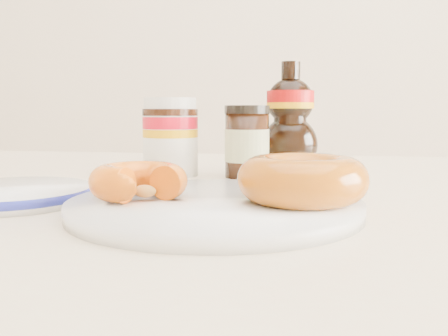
% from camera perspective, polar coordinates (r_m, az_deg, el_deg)
% --- Properties ---
extents(dining_table, '(1.40, 0.90, 0.75)m').
position_cam_1_polar(dining_table, '(0.60, 8.02, -10.20)').
color(dining_table, beige).
rests_on(dining_table, ground).
extents(plate, '(0.26, 0.26, 0.01)m').
position_cam_1_polar(plate, '(0.44, -1.06, -4.36)').
color(plate, white).
rests_on(plate, dining_table).
extents(donut_bitten, '(0.11, 0.11, 0.03)m').
position_cam_1_polar(donut_bitten, '(0.45, -9.73, -1.48)').
color(donut_bitten, orange).
rests_on(donut_bitten, plate).
extents(donut_whole, '(0.11, 0.11, 0.04)m').
position_cam_1_polar(donut_whole, '(0.43, 8.94, -1.26)').
color(donut_whole, '#A9570A').
rests_on(donut_whole, plate).
extents(nutella_jar, '(0.08, 0.08, 0.11)m').
position_cam_1_polar(nutella_jar, '(0.70, -6.14, 3.89)').
color(nutella_jar, white).
rests_on(nutella_jar, dining_table).
extents(syrup_bottle, '(0.10, 0.09, 0.16)m').
position_cam_1_polar(syrup_bottle, '(0.75, 7.55, 5.80)').
color(syrup_bottle, black).
rests_on(syrup_bottle, dining_table).
extents(dark_jar, '(0.06, 0.06, 0.10)m').
position_cam_1_polar(dark_jar, '(0.68, 2.64, 2.94)').
color(dark_jar, black).
rests_on(dark_jar, dining_table).
extents(blue_rim_saucer, '(0.16, 0.16, 0.02)m').
position_cam_1_polar(blue_rim_saucer, '(0.54, -23.11, -2.71)').
color(blue_rim_saucer, white).
rests_on(blue_rim_saucer, dining_table).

